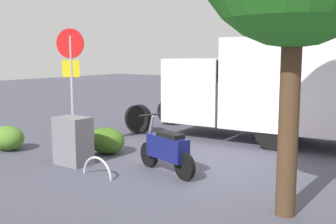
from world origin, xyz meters
TOP-DOWN VIEW (x-y plane):
  - ground_plane at (0.00, 0.00)m, footprint 60.00×60.00m
  - box_truck_near at (-0.01, -3.67)m, footprint 7.25×2.68m
  - motorcycle at (0.35, 0.62)m, footprint 1.76×0.76m
  - stop_sign at (3.68, 0.25)m, footprint 0.71×0.33m
  - utility_cabinet at (2.50, 1.29)m, footprint 0.80×0.55m
  - bike_rack_hoop at (1.37, 1.66)m, footprint 0.85×0.08m
  - shrub_near_sign at (2.61, 0.11)m, footprint 0.98×0.80m
  - shrub_by_tree at (4.95, 1.37)m, footprint 0.94×0.77m

SIDE VIEW (x-z plane):
  - ground_plane at x=0.00m, z-range 0.00..0.00m
  - bike_rack_hoop at x=1.37m, z-range -0.43..0.43m
  - shrub_by_tree at x=4.95m, z-range 0.00..0.64m
  - shrub_near_sign at x=2.61m, z-range 0.00..0.67m
  - motorcycle at x=0.35m, z-range -0.08..1.12m
  - utility_cabinet at x=2.50m, z-range 0.00..1.09m
  - box_truck_near at x=-0.01m, z-range 0.15..3.08m
  - stop_sign at x=3.68m, z-range 0.53..3.67m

